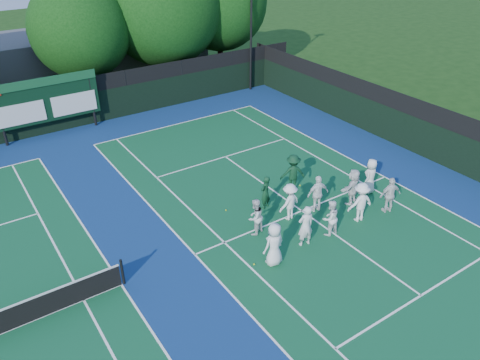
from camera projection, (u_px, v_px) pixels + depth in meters
ground at (317, 222)px, 20.25m from camera, size 120.00×120.00×0.00m
court_apron at (183, 259)px, 18.07m from camera, size 34.00×32.00×0.01m
near_court at (302, 211)px, 20.96m from camera, size 11.05×23.85×0.01m
back_fence at (65, 108)px, 28.15m from camera, size 34.00×0.08×3.00m
divider_fence_right at (434, 136)px, 24.63m from camera, size 0.08×32.00×3.00m
scoreboard at (46, 100)px, 26.94m from camera, size 6.00×0.21×3.55m
clubhouse at (86, 57)px, 35.49m from camera, size 18.00×6.00×4.00m
light_pole_right at (251, 1)px, 31.97m from camera, size 1.20×0.30×10.12m
tree_c at (82, 31)px, 30.31m from camera, size 6.44×6.44×8.26m
tree_d at (164, 8)px, 32.72m from camera, size 8.36×8.36×10.13m
tree_e at (220, 4)px, 35.07m from camera, size 7.18×7.18×9.36m
tennis_ball_0 at (254, 264)px, 17.77m from camera, size 0.07×0.07×0.07m
tennis_ball_1 at (300, 185)px, 22.85m from camera, size 0.07×0.07×0.07m
tennis_ball_2 at (384, 192)px, 22.31m from camera, size 0.07×0.07×0.07m
tennis_ball_3 at (226, 210)px, 20.97m from camera, size 0.07×0.07×0.07m
tennis_ball_4 at (290, 187)px, 22.73m from camera, size 0.07×0.07×0.07m
tennis_ball_5 at (353, 180)px, 23.27m from camera, size 0.07×0.07×0.07m
player_front_0 at (274, 244)px, 17.44m from camera, size 0.92×0.63×1.81m
player_front_1 at (306, 226)px, 18.44m from camera, size 0.72×0.53×1.82m
player_front_2 at (330, 218)px, 19.10m from camera, size 0.78×0.61×1.61m
player_front_3 at (360, 202)px, 19.92m from camera, size 1.27×0.85×1.83m
player_front_4 at (390, 195)px, 20.53m from camera, size 1.08×0.68×1.71m
player_back_0 at (255, 217)px, 19.14m from camera, size 0.94×0.82×1.62m
player_back_1 at (289, 202)px, 20.05m from camera, size 1.19×0.81×1.71m
player_back_2 at (318, 194)px, 20.57m from camera, size 1.09×0.60×1.77m
player_back_3 at (353, 186)px, 21.15m from camera, size 1.68×1.03×1.73m
player_back_4 at (370, 176)px, 21.97m from camera, size 0.99×0.82×1.73m
coach_left at (265, 192)px, 20.81m from camera, size 0.69×0.58×1.61m
coach_right at (293, 173)px, 22.13m from camera, size 1.37×1.11×1.85m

